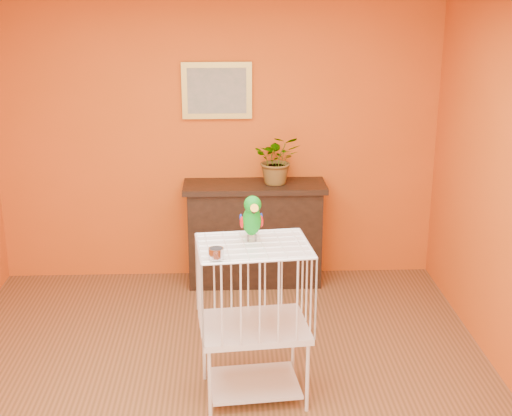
{
  "coord_description": "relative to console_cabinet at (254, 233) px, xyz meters",
  "views": [
    {
      "loc": [
        0.09,
        -4.09,
        2.67
      ],
      "look_at": [
        0.26,
        0.23,
        1.29
      ],
      "focal_mm": 50.0,
      "sensor_mm": 36.0,
      "label": 1
    }
  ],
  "objects": [
    {
      "name": "ground",
      "position": [
        -0.32,
        -2.03,
        -0.47
      ],
      "size": [
        4.5,
        4.5,
        0.0
      ],
      "primitive_type": "plane",
      "color": "brown",
      "rests_on": "ground"
    },
    {
      "name": "parrot",
      "position": [
        -0.09,
        -1.83,
        0.76
      ],
      "size": [
        0.16,
        0.28,
        0.31
      ],
      "rotation": [
        0.0,
        0.0,
        0.11
      ],
      "color": "#59544C",
      "rests_on": "birdcage"
    },
    {
      "name": "console_cabinet",
      "position": [
        0.0,
        0.0,
        0.0
      ],
      "size": [
        1.27,
        0.46,
        0.95
      ],
      "color": "black",
      "rests_on": "ground"
    },
    {
      "name": "birdcage",
      "position": [
        -0.08,
        -1.9,
        0.09
      ],
      "size": [
        0.75,
        0.61,
        1.08
      ],
      "rotation": [
        0.0,
        0.0,
        0.1
      ],
      "color": "silver",
      "rests_on": "ground"
    },
    {
      "name": "potted_plant",
      "position": [
        0.2,
        0.02,
        0.65
      ],
      "size": [
        0.41,
        0.46,
        0.35
      ],
      "primitive_type": "imported",
      "rotation": [
        0.0,
        0.0,
        -0.03
      ],
      "color": "#26722D",
      "rests_on": "console_cabinet"
    },
    {
      "name": "feed_cup",
      "position": [
        -0.31,
        -2.13,
        0.64
      ],
      "size": [
        0.09,
        0.09,
        0.07
      ],
      "primitive_type": "cylinder",
      "color": "silver",
      "rests_on": "birdcage"
    },
    {
      "name": "room_shell",
      "position": [
        -0.32,
        -2.03,
        1.11
      ],
      "size": [
        4.5,
        4.5,
        4.5
      ],
      "color": "#CE5113",
      "rests_on": "ground"
    },
    {
      "name": "framed_picture",
      "position": [
        -0.32,
        0.19,
        1.28
      ],
      "size": [
        0.62,
        0.04,
        0.5
      ],
      "color": "gold",
      "rests_on": "room_shell"
    }
  ]
}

